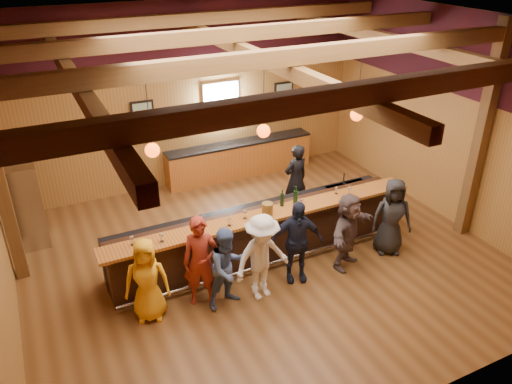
% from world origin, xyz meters
% --- Properties ---
extents(room, '(9.04, 9.00, 4.52)m').
position_xyz_m(room, '(0.00, 0.06, 3.21)').
color(room, brown).
rests_on(room, ground).
extents(bar_counter, '(6.30, 1.07, 1.11)m').
position_xyz_m(bar_counter, '(0.02, 0.15, 0.52)').
color(bar_counter, black).
rests_on(bar_counter, ground).
extents(back_bar_cabinet, '(4.00, 0.52, 0.95)m').
position_xyz_m(back_bar_cabinet, '(1.20, 3.72, 0.48)').
color(back_bar_cabinet, '#99511B').
rests_on(back_bar_cabinet, ground).
extents(window, '(0.95, 0.09, 0.95)m').
position_xyz_m(window, '(0.80, 3.95, 2.05)').
color(window, silver).
rests_on(window, room).
extents(framed_pictures, '(5.35, 0.05, 0.45)m').
position_xyz_m(framed_pictures, '(1.67, 3.94, 2.10)').
color(framed_pictures, black).
rests_on(framed_pictures, room).
extents(wine_shelves, '(3.00, 0.18, 0.30)m').
position_xyz_m(wine_shelves, '(0.80, 3.88, 1.62)').
color(wine_shelves, '#99511B').
rests_on(wine_shelves, room).
extents(pendant_lights, '(4.24, 0.24, 1.37)m').
position_xyz_m(pendant_lights, '(0.00, 0.00, 2.71)').
color(pendant_lights, black).
rests_on(pendant_lights, room).
extents(stainless_fridge, '(0.70, 0.70, 1.80)m').
position_xyz_m(stainless_fridge, '(-4.10, 2.60, 0.90)').
color(stainless_fridge, silver).
rests_on(stainless_fridge, ground).
extents(customer_orange, '(0.85, 0.70, 1.51)m').
position_xyz_m(customer_orange, '(-2.47, -0.69, 0.75)').
color(customer_orange, '#F7A817').
rests_on(customer_orange, ground).
extents(customer_redvest, '(0.72, 0.61, 1.69)m').
position_xyz_m(customer_redvest, '(-1.54, -0.72, 0.84)').
color(customer_redvest, maroon).
rests_on(customer_redvest, ground).
extents(customer_denim, '(0.83, 0.70, 1.51)m').
position_xyz_m(customer_denim, '(-1.15, -0.97, 0.76)').
color(customer_denim, '#516BA2').
rests_on(customer_denim, ground).
extents(customer_white, '(1.14, 0.75, 1.65)m').
position_xyz_m(customer_white, '(-0.54, -1.04, 0.82)').
color(customer_white, white).
rests_on(customer_white, ground).
extents(customer_navy, '(1.04, 0.69, 1.64)m').
position_xyz_m(customer_navy, '(0.25, -0.86, 0.82)').
color(customer_navy, '#191F33').
rests_on(customer_navy, ground).
extents(customer_brown, '(1.49, 1.09, 1.55)m').
position_xyz_m(customer_brown, '(1.34, -0.91, 0.78)').
color(customer_brown, brown).
rests_on(customer_brown, ground).
extents(customer_dark, '(0.93, 0.80, 1.61)m').
position_xyz_m(customer_dark, '(2.41, -0.89, 0.80)').
color(customer_dark, black).
rests_on(customer_dark, ground).
extents(bartender, '(0.66, 0.48, 1.68)m').
position_xyz_m(bartender, '(1.51, 1.35, 0.84)').
color(bartender, black).
rests_on(bartender, ground).
extents(ice_bucket, '(0.21, 0.21, 0.23)m').
position_xyz_m(ice_bucket, '(-0.00, -0.19, 1.22)').
color(ice_bucket, brown).
rests_on(ice_bucket, bar_counter).
extents(bottle_a, '(0.07, 0.07, 0.34)m').
position_xyz_m(bottle_a, '(0.40, -0.02, 1.24)').
color(bottle_a, black).
rests_on(bottle_a, bar_counter).
extents(bottle_b, '(0.08, 0.08, 0.39)m').
position_xyz_m(bottle_b, '(0.67, -0.08, 1.26)').
color(bottle_b, black).
rests_on(bottle_b, bar_counter).
extents(glass_a, '(0.08, 0.08, 0.18)m').
position_xyz_m(glass_a, '(-2.53, -0.11, 1.24)').
color(glass_a, silver).
rests_on(glass_a, bar_counter).
extents(glass_b, '(0.08, 0.08, 0.18)m').
position_xyz_m(glass_b, '(-2.05, -0.23, 1.24)').
color(glass_b, silver).
rests_on(glass_b, bar_counter).
extents(glass_c, '(0.09, 0.09, 0.20)m').
position_xyz_m(glass_c, '(-1.40, -0.18, 1.25)').
color(glass_c, silver).
rests_on(glass_c, bar_counter).
extents(glass_d, '(0.08, 0.08, 0.18)m').
position_xyz_m(glass_d, '(-0.81, -0.26, 1.24)').
color(glass_d, silver).
rests_on(glass_d, bar_counter).
extents(glass_e, '(0.08, 0.08, 0.18)m').
position_xyz_m(glass_e, '(-0.45, -0.15, 1.24)').
color(glass_e, silver).
rests_on(glass_e, bar_counter).
extents(glass_f, '(0.07, 0.07, 0.16)m').
position_xyz_m(glass_f, '(0.74, -0.19, 1.22)').
color(glass_f, silver).
rests_on(glass_f, bar_counter).
extents(glass_g, '(0.07, 0.07, 0.16)m').
position_xyz_m(glass_g, '(1.63, -0.06, 1.22)').
color(glass_g, silver).
rests_on(glass_g, bar_counter).
extents(glass_h, '(0.08, 0.08, 0.19)m').
position_xyz_m(glass_h, '(1.84, -0.22, 1.24)').
color(glass_h, silver).
rests_on(glass_h, bar_counter).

